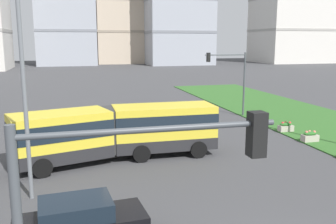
# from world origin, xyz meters

# --- Properties ---
(articulated_bus) EXTENTS (12.00, 4.14, 3.00)m
(articulated_bus) POSITION_xyz_m (-4.09, 12.21, 1.65)
(articulated_bus) COLOR yellow
(articulated_bus) RESTS_ON ground
(car_black_sedan) EXTENTS (4.53, 2.30, 1.58)m
(car_black_sedan) POSITION_xyz_m (-6.54, 3.30, 0.75)
(car_black_sedan) COLOR black
(car_black_sedan) RESTS_ON ground
(flower_planter_4) EXTENTS (1.10, 0.56, 0.74)m
(flower_planter_4) POSITION_xyz_m (8.95, 12.59, 0.43)
(flower_planter_4) COLOR #B7AD9E
(flower_planter_4) RESTS_ON grass_median
(flower_planter_5) EXTENTS (1.10, 0.56, 0.74)m
(flower_planter_5) POSITION_xyz_m (8.95, 15.56, 0.43)
(flower_planter_5) COLOR #B7AD9E
(flower_planter_5) RESTS_ON grass_median
(traffic_light_near_left) EXTENTS (4.39, 0.28, 5.59)m
(traffic_light_near_left) POSITION_xyz_m (-5.99, -3.00, 3.91)
(traffic_light_near_left) COLOR #474C51
(traffic_light_near_left) RESTS_ON ground
(traffic_light_far_right) EXTENTS (3.87, 0.28, 5.79)m
(traffic_light_far_right) POSITION_xyz_m (7.27, 22.00, 4.00)
(traffic_light_far_right) COLOR #474C51
(traffic_light_far_right) RESTS_ON ground
(streetlight_left) EXTENTS (0.70, 0.28, 9.60)m
(streetlight_left) POSITION_xyz_m (-8.50, 7.66, 5.25)
(streetlight_left) COLOR slate
(streetlight_left) RESTS_ON ground
(apartment_tower_westcentre) EXTENTS (16.35, 19.57, 36.81)m
(apartment_tower_westcentre) POSITION_xyz_m (-7.22, 106.01, 18.42)
(apartment_tower_westcentre) COLOR #9EA3AD
(apartment_tower_westcentre) RESTS_ON ground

